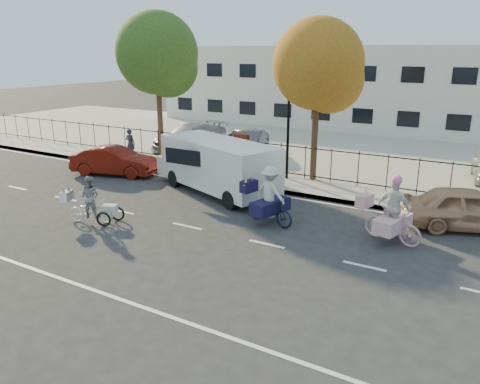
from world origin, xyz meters
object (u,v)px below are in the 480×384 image
Objects in this scene: bull_bike at (270,201)px; unicorn_bike at (392,218)px; zebra_trike at (91,205)px; gold_sedan at (469,209)px; pedestrian at (130,143)px; lot_car_a at (190,137)px; red_sedan at (115,161)px; lot_car_c at (247,145)px; lot_car_b at (240,141)px; white_van at (216,164)px; lamppost at (289,112)px.

unicorn_bike is at bearing -69.10° from bull_bike.
gold_sedan is (11.14, 5.85, 0.07)m from zebra_trike.
lot_car_a is at bearing -118.06° from pedestrian.
lot_car_c reaches higher than red_sedan.
bull_bike is at bearing -82.11° from zebra_trike.
zebra_trike is 1.25× the size of pedestrian.
red_sedan is 7.36m from lot_car_b.
gold_sedan is (9.41, 0.70, -0.50)m from white_van.
lot_car_c is (-11.16, 5.00, 0.17)m from gold_sedan.
lot_car_b is (-2.82, 6.76, -0.39)m from white_van.
white_van is 1.64× the size of red_sedan.
bull_bike reaches higher than lot_car_a.
zebra_trike is 5.46m from white_van.
gold_sedan reaches higher than red_sedan.
lot_car_c is (-0.02, 10.85, 0.23)m from zebra_trike.
lot_car_c is at bearing 65.34° from unicorn_bike.
unicorn_bike reaches higher than gold_sedan.
lot_car_a is at bearing 63.12° from bull_bike.
white_van is at bearing -121.02° from lamppost.
unicorn_bike is 15.53m from lot_car_a.
gold_sedan is 13.65m from lot_car_b.
pedestrian is at bearing -179.87° from white_van.
lamppost reaches higher than gold_sedan.
bull_bike is (5.27, 3.02, 0.16)m from zebra_trike.
bull_bike is 0.55× the size of red_sedan.
lot_car_a is (-4.15, 11.35, 0.22)m from zebra_trike.
zebra_trike is 0.40× the size of lot_car_b.
unicorn_bike is at bearing 119.83° from gold_sedan.
pedestrian is at bearing -178.40° from lamppost.
lamppost reaches higher than zebra_trike.
gold_sedan is at bearing -49.66° from bull_bike.
unicorn_bike is 0.33× the size of white_van.
white_van is 1.40× the size of lot_car_b.
lamppost reaches higher than bull_bike.
lot_car_a is (-9.42, 8.33, 0.06)m from bull_bike.
zebra_trike is 10.85m from lot_car_c.
white_van reaches higher than lot_car_c.
gold_sedan is (5.87, 2.83, -0.10)m from bull_bike.
lamppost reaches higher than white_van.
bull_bike is 0.51× the size of lot_car_c.
lot_car_c is (-3.56, 2.70, -2.24)m from lamppost.
lot_car_a is 1.12× the size of lot_car_c.
lot_car_c reaches higher than lot_car_b.
lot_car_b is (4.46, 4.02, -0.10)m from pedestrian.
zebra_trike is at bearing -57.51° from lot_car_a.
unicorn_bike is 13.33m from lot_car_b.
bull_bike is 9.45m from lot_car_c.
white_van reaches higher than lot_car_b.
lot_car_c is at bearing -21.80° from zebra_trike.
gold_sedan is at bearing -24.68° from unicorn_bike.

